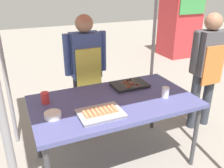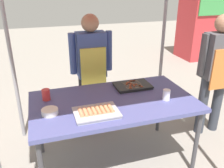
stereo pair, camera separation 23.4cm
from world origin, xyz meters
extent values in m
plane|color=gray|center=(0.00, 0.00, 0.00)|extent=(18.00, 18.00, 0.00)
cube|color=#4C518C|center=(0.00, 0.00, 0.73)|extent=(1.60, 0.90, 0.04)
cylinder|color=#3F3F44|center=(0.74, -0.39, 0.35)|extent=(0.04, 0.04, 0.71)
cylinder|color=#3F3F44|center=(-0.74, 0.39, 0.35)|extent=(0.04, 0.04, 0.71)
cylinder|color=#3F3F44|center=(0.74, 0.39, 0.35)|extent=(0.04, 0.04, 0.71)
cylinder|color=gray|center=(-0.95, -0.80, 1.12)|extent=(0.04, 0.04, 2.24)
cylinder|color=gray|center=(-0.95, 0.80, 1.12)|extent=(0.04, 0.04, 2.24)
cylinder|color=gray|center=(0.95, 0.80, 1.12)|extent=(0.04, 0.04, 2.24)
cube|color=#ADADB2|center=(-0.23, -0.22, 0.76)|extent=(0.38, 0.27, 0.02)
cube|color=#ADADB2|center=(-0.23, -0.22, 0.78)|extent=(0.39, 0.28, 0.01)
cylinder|color=tan|center=(-0.36, -0.22, 0.79)|extent=(0.03, 0.13, 0.03)
cylinder|color=tan|center=(-0.33, -0.22, 0.79)|extent=(0.03, 0.13, 0.03)
cylinder|color=tan|center=(-0.29, -0.22, 0.79)|extent=(0.03, 0.13, 0.03)
cylinder|color=tan|center=(-0.25, -0.22, 0.79)|extent=(0.03, 0.13, 0.03)
cylinder|color=tan|center=(-0.21, -0.22, 0.79)|extent=(0.03, 0.13, 0.03)
cylinder|color=tan|center=(-0.17, -0.22, 0.79)|extent=(0.03, 0.13, 0.03)
cylinder|color=tan|center=(-0.13, -0.22, 0.79)|extent=(0.03, 0.13, 0.03)
cylinder|color=tan|center=(-0.10, -0.22, 0.79)|extent=(0.03, 0.13, 0.03)
cube|color=black|center=(0.30, 0.23, 0.76)|extent=(0.38, 0.25, 0.02)
cube|color=black|center=(0.30, 0.23, 0.78)|extent=(0.39, 0.27, 0.01)
cylinder|color=tan|center=(0.30, 0.14, 0.78)|extent=(0.19, 0.01, 0.01)
cube|color=brown|center=(0.23, 0.14, 0.78)|extent=(0.02, 0.02, 0.02)
cube|color=brown|center=(0.36, 0.14, 0.78)|extent=(0.02, 0.02, 0.02)
cube|color=brown|center=(0.24, 0.14, 0.78)|extent=(0.02, 0.02, 0.02)
cylinder|color=tan|center=(0.30, 0.18, 0.78)|extent=(0.19, 0.01, 0.01)
cube|color=brown|center=(0.35, 0.18, 0.78)|extent=(0.02, 0.02, 0.02)
cube|color=brown|center=(0.29, 0.18, 0.78)|extent=(0.02, 0.02, 0.02)
cube|color=brown|center=(0.36, 0.18, 0.78)|extent=(0.02, 0.02, 0.02)
cube|color=brown|center=(0.25, 0.18, 0.78)|extent=(0.02, 0.02, 0.02)
cylinder|color=tan|center=(0.30, 0.22, 0.78)|extent=(0.19, 0.01, 0.01)
cube|color=brown|center=(0.26, 0.22, 0.78)|extent=(0.02, 0.02, 0.02)
cube|color=brown|center=(0.30, 0.22, 0.78)|extent=(0.02, 0.02, 0.02)
cube|color=brown|center=(0.33, 0.22, 0.78)|extent=(0.02, 0.02, 0.02)
cylinder|color=tan|center=(0.30, 0.25, 0.78)|extent=(0.19, 0.01, 0.01)
cube|color=brown|center=(0.29, 0.25, 0.78)|extent=(0.02, 0.02, 0.02)
cube|color=brown|center=(0.23, 0.25, 0.78)|extent=(0.02, 0.02, 0.02)
cylinder|color=tan|center=(0.30, 0.29, 0.78)|extent=(0.19, 0.01, 0.01)
cube|color=brown|center=(0.25, 0.29, 0.78)|extent=(0.02, 0.02, 0.02)
cube|color=brown|center=(0.27, 0.29, 0.78)|extent=(0.02, 0.02, 0.02)
cylinder|color=tan|center=(0.30, 0.32, 0.78)|extent=(0.19, 0.01, 0.01)
cube|color=brown|center=(0.32, 0.32, 0.78)|extent=(0.02, 0.02, 0.02)
cube|color=brown|center=(0.31, 0.32, 0.78)|extent=(0.02, 0.02, 0.02)
cube|color=brown|center=(0.35, 0.32, 0.78)|extent=(0.02, 0.02, 0.02)
cube|color=brown|center=(0.35, 0.32, 0.78)|extent=(0.02, 0.02, 0.02)
cylinder|color=silver|center=(-0.62, -0.09, 0.77)|extent=(0.15, 0.15, 0.05)
cylinder|color=white|center=(0.49, -0.15, 0.80)|extent=(0.07, 0.07, 0.11)
cylinder|color=red|center=(-0.63, 0.20, 0.81)|extent=(0.08, 0.08, 0.11)
cylinder|color=black|center=(-0.16, 0.70, 0.38)|extent=(0.12, 0.12, 0.76)
cylinder|color=black|center=(0.06, 0.70, 0.38)|extent=(0.12, 0.12, 0.76)
cube|color=#384C8C|center=(-0.05, 0.70, 1.02)|extent=(0.34, 0.20, 0.54)
cube|color=#D8CC4C|center=(-0.05, 0.59, 0.89)|extent=(0.30, 0.02, 0.48)
cylinder|color=#384C8C|center=(-0.27, 0.70, 1.05)|extent=(0.08, 0.08, 0.48)
cylinder|color=#384C8C|center=(0.17, 0.70, 1.05)|extent=(0.08, 0.08, 0.48)
sphere|color=#9E7256|center=(-0.05, 0.70, 1.39)|extent=(0.20, 0.20, 0.20)
cylinder|color=#333842|center=(1.24, 0.20, 0.38)|extent=(0.12, 0.12, 0.76)
cylinder|color=#333842|center=(1.46, 0.20, 0.38)|extent=(0.12, 0.12, 0.76)
cube|color=#4C4C51|center=(1.35, 0.20, 1.03)|extent=(0.34, 0.20, 0.54)
cube|color=#CC7233|center=(1.35, 0.09, 0.89)|extent=(0.30, 0.02, 0.48)
cylinder|color=#4C4C51|center=(1.13, 0.20, 1.05)|extent=(0.08, 0.08, 0.48)
cylinder|color=#4C4C51|center=(1.57, 0.20, 1.05)|extent=(0.08, 0.08, 0.48)
sphere|color=#9E7256|center=(1.35, 0.20, 1.40)|extent=(0.21, 0.21, 0.21)
cube|color=#C63338|center=(3.27, 3.14, 0.81)|extent=(0.83, 0.78, 1.61)
cube|color=#3F994C|center=(3.27, 2.73, 1.29)|extent=(0.75, 0.03, 0.36)
camera|label=1|loc=(-0.87, -1.92, 1.82)|focal=38.38mm
camera|label=2|loc=(-0.65, -2.00, 1.82)|focal=38.38mm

